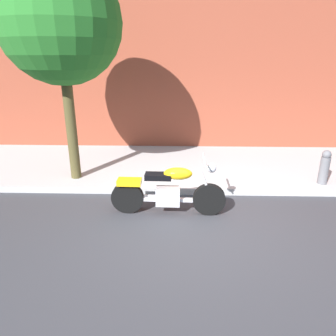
# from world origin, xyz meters

# --- Properties ---
(ground_plane) EXTENTS (60.00, 60.00, 0.00)m
(ground_plane) POSITION_xyz_m (0.00, 0.00, 0.00)
(ground_plane) COLOR #38383D
(sidewalk) EXTENTS (24.70, 3.28, 0.14)m
(sidewalk) POSITION_xyz_m (0.00, 2.90, 0.07)
(sidewalk) COLOR #B0B0B0
(sidewalk) RESTS_ON ground
(building_facade) EXTENTS (24.70, 0.50, 8.33)m
(building_facade) POSITION_xyz_m (0.00, 4.79, 4.17)
(building_facade) COLOR brown
(building_facade) RESTS_ON ground
(motorcycle) EXTENTS (2.13, 0.70, 1.10)m
(motorcycle) POSITION_xyz_m (-0.50, 0.43, 0.45)
(motorcycle) COLOR black
(motorcycle) RESTS_ON ground
(street_tree) EXTENTS (2.47, 2.47, 4.67)m
(street_tree) POSITION_xyz_m (-2.67, 1.86, 3.42)
(street_tree) COLOR #4D4525
(street_tree) RESTS_ON ground
(fire_hydrant) EXTENTS (0.20, 0.20, 0.91)m
(fire_hydrant) POSITION_xyz_m (2.88, 1.65, 0.46)
(fire_hydrant) COLOR slate
(fire_hydrant) RESTS_ON ground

